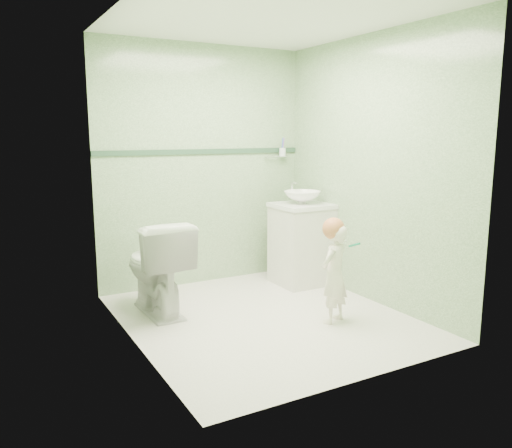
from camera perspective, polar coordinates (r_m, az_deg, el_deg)
ground at (r=4.38m, az=0.97°, el=-10.41°), size 2.50×2.50×0.00m
room_shell at (r=4.11m, az=1.02°, el=5.45°), size 2.50×2.54×2.40m
trim_stripe at (r=5.21m, az=-5.88°, el=8.04°), size 2.20×0.02×0.05m
vanity at (r=5.26m, az=5.09°, el=-2.36°), size 0.52×0.50×0.80m
counter at (r=5.19m, az=5.16°, el=2.06°), size 0.54×0.52×0.04m
basin at (r=5.18m, az=5.18°, el=2.98°), size 0.37×0.37×0.13m
faucet at (r=5.32m, az=4.07°, el=4.05°), size 0.03×0.13×0.18m
cup_holder at (r=5.58m, az=2.89°, el=8.02°), size 0.26×0.07×0.21m
toilet at (r=4.47m, az=-11.03°, el=-4.68°), size 0.48×0.81×0.82m
toddler at (r=4.22m, az=8.71°, el=-5.53°), size 0.35×0.29×0.81m
hair_cap at (r=4.15m, az=8.64°, el=-0.51°), size 0.18×0.18×0.18m
teal_toothbrush at (r=4.16m, az=10.80°, el=-2.25°), size 0.10×0.14×0.08m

